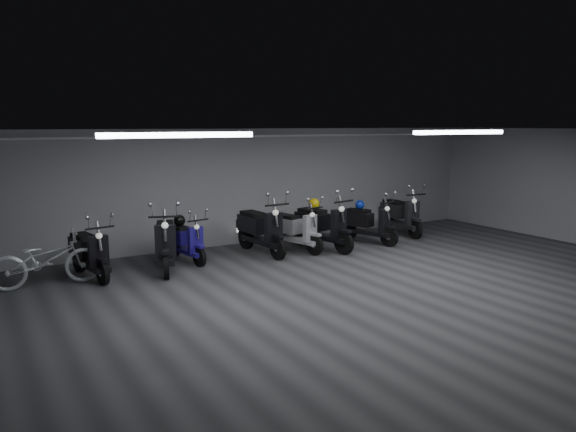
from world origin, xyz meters
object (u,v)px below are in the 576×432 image
scooter_3 (165,234)px  scooter_6 (296,223)px  scooter_7 (323,218)px  bicycle (45,253)px  scooter_8 (368,217)px  helmet_2 (314,204)px  scooter_9 (401,208)px  scooter_5 (261,222)px  scooter_4 (185,234)px  helmet_1 (360,205)px  helmet_0 (179,220)px  scooter_0 (89,245)px

scooter_3 → scooter_6: (3.12, 0.14, -0.08)m
scooter_7 → bicycle: 5.96m
scooter_3 → bicycle: (-2.22, -0.01, -0.13)m
scooter_8 → helmet_2: (-1.42, 0.25, 0.39)m
scooter_9 → scooter_5: bearing=-172.7°
scooter_3 → scooter_4: 0.73m
scooter_8 → helmet_1: bearing=90.0°
scooter_5 → helmet_1: (2.71, -0.07, 0.19)m
scooter_3 → helmet_2: 3.70m
scooter_7 → helmet_1: bearing=-1.6°
scooter_7 → helmet_0: (-3.21, 0.70, 0.12)m
scooter_5 → scooter_6: (0.82, -0.14, -0.08)m
scooter_4 → scooter_5: (1.73, -0.16, 0.15)m
scooter_0 → scooter_7: scooter_7 is taller
scooter_7 → scooter_8: bearing=-11.9°
scooter_8 → scooter_9: scooter_9 is taller
scooter_3 → helmet_0: bearing=69.1°
scooter_4 → helmet_0: (-0.04, 0.22, 0.27)m
scooter_8 → scooter_9: 1.49m
helmet_1 → scooter_9: bearing=7.2°
scooter_7 → helmet_0: scooter_7 is taller
bicycle → helmet_1: size_ratio=8.30×
scooter_6 → scooter_0: bearing=165.2°
scooter_3 → scooter_5: 2.32m
scooter_6 → scooter_4: bearing=158.6°
scooter_6 → helmet_2: size_ratio=6.89×
helmet_0 → helmet_1: helmet_1 is taller
scooter_4 → scooter_9: size_ratio=0.85×
helmet_0 → scooter_5: bearing=-12.1°
scooter_6 → scooter_9: size_ratio=0.93×
scooter_3 → scooter_8: bearing=17.5°
scooter_6 → helmet_2: (0.55, 0.09, 0.39)m
scooter_0 → helmet_1: scooter_0 is taller
scooter_4 → helmet_0: bearing=90.0°
scooter_6 → helmet_1: 1.91m
scooter_3 → scooter_4: (0.57, 0.44, -0.14)m
helmet_0 → helmet_1: bearing=-5.7°
scooter_4 → helmet_0: 0.35m
scooter_5 → scooter_7: scooter_7 is taller
helmet_1 → helmet_2: helmet_2 is taller
scooter_3 → scooter_7: scooter_7 is taller
bicycle → helmet_2: bicycle is taller
bicycle → scooter_3: bearing=-88.7°
helmet_1 → scooter_0: bearing=-179.3°
scooter_7 → helmet_0: 3.29m
scooter_5 → helmet_0: size_ratio=8.02×
scooter_5 → scooter_7: (1.44, -0.32, 0.00)m
scooter_5 → scooter_9: (4.23, 0.12, -0.04)m
helmet_0 → helmet_2: size_ratio=0.97×
scooter_3 → helmet_1: size_ratio=8.78×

